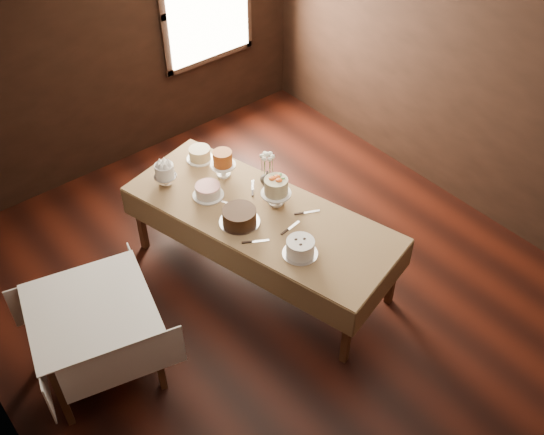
{
  "coord_description": "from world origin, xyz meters",
  "views": [
    {
      "loc": [
        -2.53,
        -2.87,
        4.55
      ],
      "look_at": [
        0.0,
        0.2,
        0.95
      ],
      "focal_mm": 40.96,
      "sensor_mm": 36.0,
      "label": 1
    }
  ],
  "objects": [
    {
      "name": "cake_server_d",
      "position": [
        0.25,
        0.8,
        0.8
      ],
      "size": [
        0.17,
        0.2,
        0.01
      ],
      "primitive_type": "cube",
      "rotation": [
        0.0,
        0.0,
        0.89
      ],
      "color": "silver",
      "rests_on": "display_table"
    },
    {
      "name": "cake_lattice",
      "position": [
        -0.16,
        0.95,
        0.85
      ],
      "size": [
        0.33,
        0.33,
        0.11
      ],
      "color": "white",
      "rests_on": "display_table"
    },
    {
      "name": "cake_server_c",
      "position": [
        -0.08,
        0.73,
        0.8
      ],
      "size": [
        0.12,
        0.23,
        0.01
      ],
      "primitive_type": "cube",
      "rotation": [
        0.0,
        0.0,
        1.98
      ],
      "color": "silver",
      "rests_on": "display_table"
    },
    {
      "name": "cake_meringue",
      "position": [
        -0.37,
        1.35,
        0.9
      ],
      "size": [
        0.24,
        0.24,
        0.23
      ],
      "color": "silver",
      "rests_on": "display_table"
    },
    {
      "name": "display_table",
      "position": [
        0.07,
        0.45,
        0.74
      ],
      "size": [
        1.62,
        2.75,
        0.8
      ],
      "rotation": [
        0.0,
        0.0,
        0.26
      ],
      "color": "#462613",
      "rests_on": "ground"
    },
    {
      "name": "floor",
      "position": [
        0.0,
        0.0,
        0.0
      ],
      "size": [
        5.0,
        6.0,
        0.01
      ],
      "primitive_type": "cube",
      "color": "black",
      "rests_on": "ground"
    },
    {
      "name": "cake_chocolate",
      "position": [
        -0.16,
        0.46,
        0.87
      ],
      "size": [
        0.41,
        0.41,
        0.14
      ],
      "color": "silver",
      "rests_on": "display_table"
    },
    {
      "name": "wall_right",
      "position": [
        2.5,
        0.0,
        1.4
      ],
      "size": [
        0.02,
        6.0,
        2.8
      ],
      "primitive_type": "cube",
      "color": "black",
      "rests_on": "ground"
    },
    {
      "name": "wall_back",
      "position": [
        0.0,
        3.0,
        1.4
      ],
      "size": [
        5.0,
        0.02,
        2.8
      ],
      "primitive_type": "cube",
      "color": "black",
      "rests_on": "ground"
    },
    {
      "name": "cake_server_e",
      "position": [
        -0.16,
        0.16,
        0.8
      ],
      "size": [
        0.22,
        0.14,
        0.01
      ],
      "primitive_type": "cube",
      "rotation": [
        0.0,
        0.0,
        -0.53
      ],
      "color": "silver",
      "rests_on": "display_table"
    },
    {
      "name": "flower_bouquet",
      "position": [
        0.38,
        0.73,
        1.07
      ],
      "size": [
        0.14,
        0.14,
        0.2
      ],
      "primitive_type": null,
      "color": "white",
      "rests_on": "flower_vase"
    },
    {
      "name": "cake_server_a",
      "position": [
        0.19,
        0.12,
        0.8
      ],
      "size": [
        0.24,
        0.06,
        0.01
      ],
      "primitive_type": "cube",
      "rotation": [
        0.0,
        0.0,
        0.13
      ],
      "color": "silver",
      "rests_on": "display_table"
    },
    {
      "name": "ceiling",
      "position": [
        0.0,
        0.0,
        2.8
      ],
      "size": [
        5.0,
        6.0,
        0.01
      ],
      "primitive_type": "cube",
      "color": "beige",
      "rests_on": "wall_back"
    },
    {
      "name": "side_table",
      "position": [
        -1.66,
        0.42,
        0.71
      ],
      "size": [
        1.16,
        1.16,
        0.81
      ],
      "rotation": [
        0.0,
        0.0,
        -0.25
      ],
      "color": "#462613",
      "rests_on": "ground"
    },
    {
      "name": "flower_vase",
      "position": [
        0.38,
        0.73,
        0.87
      ],
      "size": [
        0.15,
        0.15,
        0.15
      ],
      "primitive_type": "imported",
      "rotation": [
        0.0,
        0.0,
        4.78
      ],
      "color": "#2D2823",
      "rests_on": "display_table"
    },
    {
      "name": "cake_swirl",
      "position": [
        -0.0,
        -0.18,
        0.87
      ],
      "size": [
        0.3,
        0.3,
        0.15
      ],
      "color": "silver",
      "rests_on": "display_table"
    },
    {
      "name": "cake_server_b",
      "position": [
        0.43,
        0.16,
        0.8
      ],
      "size": [
        0.23,
        0.13,
        0.01
      ],
      "primitive_type": "cube",
      "rotation": [
        0.0,
        0.0,
        -0.45
      ],
      "color": "silver",
      "rests_on": "display_table"
    },
    {
      "name": "cake_flowers",
      "position": [
        0.26,
        0.46,
        0.92
      ],
      "size": [
        0.28,
        0.28,
        0.29
      ],
      "color": "white",
      "rests_on": "display_table"
    },
    {
      "name": "cake_caramel",
      "position": [
        0.14,
        1.11,
        0.92
      ],
      "size": [
        0.26,
        0.26,
        0.28
      ],
      "color": "white",
      "rests_on": "display_table"
    },
    {
      "name": "window",
      "position": [
        1.3,
        2.94,
        1.6
      ],
      "size": [
        1.1,
        0.05,
        1.3
      ],
      "primitive_type": "cube",
      "color": "#FFEABF",
      "rests_on": "wall_back"
    },
    {
      "name": "cake_speckled",
      "position": [
        0.11,
        1.46,
        0.86
      ],
      "size": [
        0.27,
        0.27,
        0.13
      ],
      "color": "white",
      "rests_on": "display_table"
    }
  ]
}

